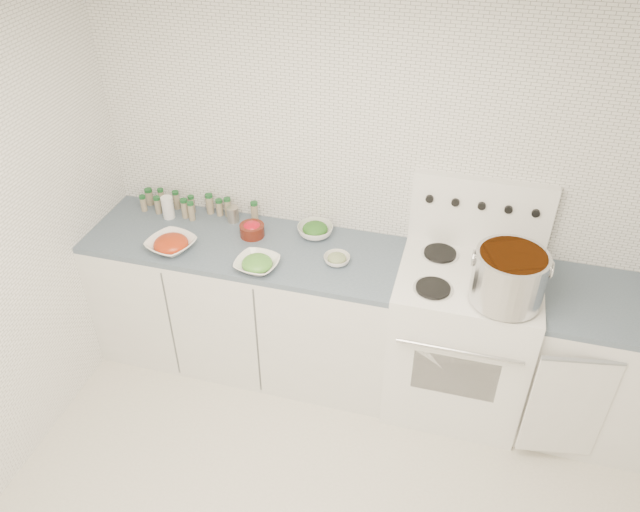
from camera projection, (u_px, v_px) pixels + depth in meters
The scene contains 13 objects.
room_walls at pixel (329, 314), 2.13m from camera, with size 3.54×3.04×2.52m.
counter_left at pixel (248, 302), 3.89m from camera, with size 1.85×0.62×0.90m.
stove at pixel (460, 335), 3.58m from camera, with size 0.76×0.70×1.36m.
counter_right at pixel (610, 368), 3.44m from camera, with size 0.89×0.70×0.90m.
stock_pot at pixel (509, 276), 3.06m from camera, with size 0.38×0.36×0.28m.
bowl_tomato at pixel (171, 244), 3.55m from camera, with size 0.33×0.33×0.09m.
bowl_snowpea at pixel (257, 264), 3.41m from camera, with size 0.26×0.26×0.08m.
bowl_broccoli at pixel (315, 230), 3.67m from camera, with size 0.23×0.23×0.08m.
bowl_zucchini at pixel (337, 259), 3.45m from camera, with size 0.15×0.15×0.06m.
bowl_pepper at pixel (252, 229), 3.66m from camera, with size 0.15×0.15×0.09m.
salt_canister at pixel (168, 207), 3.81m from camera, with size 0.07×0.07×0.14m, color white.
tin_can at pixel (233, 214), 3.79m from camera, with size 0.07×0.07×0.10m, color #A29789.
spice_cluster at pixel (191, 204), 3.85m from camera, with size 0.75×0.15×0.13m.
Camera 1 is at (0.39, -1.56, 2.98)m, focal length 35.00 mm.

